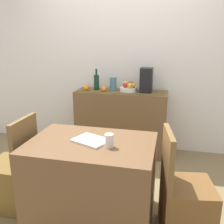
% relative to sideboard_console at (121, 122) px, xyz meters
% --- Properties ---
extents(ground_plane, '(6.40, 6.40, 0.02)m').
position_rel_sideboard_console_xyz_m(ground_plane, '(-0.01, -0.92, -0.45)').
color(ground_plane, olive).
rests_on(ground_plane, ground).
extents(room_wall_rear, '(6.40, 0.06, 2.70)m').
position_rel_sideboard_console_xyz_m(room_wall_rear, '(-0.01, 0.26, 0.91)').
color(room_wall_rear, silver).
rests_on(room_wall_rear, ground).
extents(sideboard_console, '(1.25, 0.42, 0.88)m').
position_rel_sideboard_console_xyz_m(sideboard_console, '(0.00, 0.00, 0.00)').
color(sideboard_console, brown).
rests_on(sideboard_console, ground).
extents(table_runner, '(1.17, 0.32, 0.01)m').
position_rel_sideboard_console_xyz_m(table_runner, '(0.00, 0.00, 0.45)').
color(table_runner, brown).
rests_on(table_runner, sideboard_console).
extents(fruit_bowl, '(0.23, 0.23, 0.06)m').
position_rel_sideboard_console_xyz_m(fruit_bowl, '(0.10, 0.00, 0.48)').
color(fruit_bowl, silver).
rests_on(fruit_bowl, table_runner).
extents(apple_right, '(0.07, 0.07, 0.07)m').
position_rel_sideboard_console_xyz_m(apple_right, '(0.06, -0.03, 0.54)').
color(apple_right, '#B32C2E').
rests_on(apple_right, fruit_bowl).
extents(apple_rear, '(0.08, 0.08, 0.08)m').
position_rel_sideboard_console_xyz_m(apple_rear, '(0.13, 0.04, 0.54)').
color(apple_rear, '#B13C2F').
rests_on(apple_rear, fruit_bowl).
extents(apple_left, '(0.07, 0.07, 0.07)m').
position_rel_sideboard_console_xyz_m(apple_left, '(0.17, -0.02, 0.54)').
color(apple_left, gold).
rests_on(apple_left, fruit_bowl).
extents(apple_upper, '(0.07, 0.07, 0.07)m').
position_rel_sideboard_console_xyz_m(apple_upper, '(0.13, -0.07, 0.54)').
color(apple_upper, gold).
rests_on(apple_upper, fruit_bowl).
extents(apple_front, '(0.07, 0.07, 0.07)m').
position_rel_sideboard_console_xyz_m(apple_front, '(0.05, 0.05, 0.54)').
color(apple_front, gold).
rests_on(apple_front, fruit_bowl).
extents(wine_bottle, '(0.07, 0.07, 0.30)m').
position_rel_sideboard_console_xyz_m(wine_bottle, '(-0.35, -0.00, 0.56)').
color(wine_bottle, '#123423').
rests_on(wine_bottle, sideboard_console).
extents(coffee_maker, '(0.16, 0.18, 0.33)m').
position_rel_sideboard_console_xyz_m(coffee_maker, '(0.34, 0.00, 0.61)').
color(coffee_maker, black).
rests_on(coffee_maker, sideboard_console).
extents(ceramic_vase, '(0.09, 0.09, 0.19)m').
position_rel_sideboard_console_xyz_m(ceramic_vase, '(-0.11, 0.00, 0.54)').
color(ceramic_vase, slate).
rests_on(ceramic_vase, sideboard_console).
extents(orange_loose_end, '(0.08, 0.08, 0.08)m').
position_rel_sideboard_console_xyz_m(orange_loose_end, '(-0.22, -0.08, 0.48)').
color(orange_loose_end, orange).
rests_on(orange_loose_end, sideboard_console).
extents(orange_loose_near_bowl, '(0.07, 0.07, 0.07)m').
position_rel_sideboard_console_xyz_m(orange_loose_near_bowl, '(-0.48, -0.06, 0.48)').
color(orange_loose_near_bowl, orange).
rests_on(orange_loose_near_bowl, sideboard_console).
extents(dining_table, '(1.06, 0.73, 0.74)m').
position_rel_sideboard_console_xyz_m(dining_table, '(0.03, -1.44, -0.07)').
color(dining_table, brown).
rests_on(dining_table, ground).
extents(open_book, '(0.34, 0.30, 0.02)m').
position_rel_sideboard_console_xyz_m(open_book, '(0.02, -1.42, 0.31)').
color(open_book, white).
rests_on(open_book, dining_table).
extents(coffee_cup, '(0.07, 0.07, 0.11)m').
position_rel_sideboard_console_xyz_m(coffee_cup, '(0.20, -1.50, 0.35)').
color(coffee_cup, silver).
rests_on(coffee_cup, dining_table).
extents(chair_near_window, '(0.40, 0.40, 0.90)m').
position_rel_sideboard_console_xyz_m(chair_near_window, '(-0.77, -1.44, -0.18)').
color(chair_near_window, brown).
rests_on(chair_near_window, ground).
extents(chair_by_corner, '(0.46, 0.46, 0.90)m').
position_rel_sideboard_console_xyz_m(chair_by_corner, '(0.82, -1.44, -0.18)').
color(chair_by_corner, brown).
rests_on(chair_by_corner, ground).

